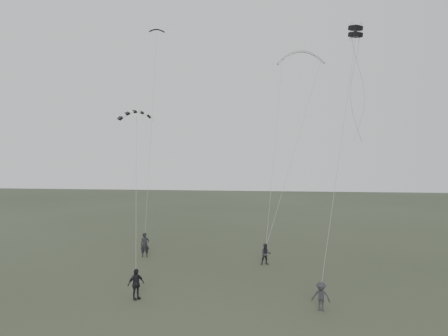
# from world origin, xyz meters

# --- Properties ---
(ground) EXTENTS (140.00, 140.00, 0.00)m
(ground) POSITION_xyz_m (0.00, 0.00, 0.00)
(ground) COLOR #2F3825
(ground) RESTS_ON ground
(flyer_left) EXTENTS (0.85, 0.72, 1.96)m
(flyer_left) POSITION_xyz_m (-5.73, 7.48, 0.98)
(flyer_left) COLOR black
(flyer_left) RESTS_ON ground
(flyer_right) EXTENTS (0.87, 0.74, 1.59)m
(flyer_right) POSITION_xyz_m (4.07, 6.19, 0.80)
(flyer_right) COLOR #25262B
(flyer_right) RESTS_ON ground
(flyer_center) EXTENTS (1.02, 1.06, 1.77)m
(flyer_center) POSITION_xyz_m (-3.19, -2.55, 0.89)
(flyer_center) COLOR black
(flyer_center) RESTS_ON ground
(flyer_far) EXTENTS (1.10, 0.79, 1.54)m
(flyer_far) POSITION_xyz_m (7.22, -3.12, 0.77)
(flyer_far) COLOR #28282C
(flyer_far) RESTS_ON ground
(kite_dark_small) EXTENTS (1.49, 0.91, 0.59)m
(kite_dark_small) POSITION_xyz_m (-5.95, 12.22, 19.60)
(kite_dark_small) COLOR black
(kite_dark_small) RESTS_ON flyer_left
(kite_pale_large) EXTENTS (4.29, 1.23, 1.86)m
(kite_pale_large) POSITION_xyz_m (7.02, 13.44, 17.57)
(kite_pale_large) COLOR #B7BABD
(kite_pale_large) RESTS_ON flyer_right
(kite_striped) EXTENTS (2.74, 1.96, 1.19)m
(kite_striped) POSITION_xyz_m (-5.39, 4.48, 11.47)
(kite_striped) COLOR black
(kite_striped) RESTS_ON flyer_center
(kite_box) EXTENTS (1.01, 1.03, 0.82)m
(kite_box) POSITION_xyz_m (10.01, 3.38, 16.49)
(kite_box) COLOR black
(kite_box) RESTS_ON flyer_far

